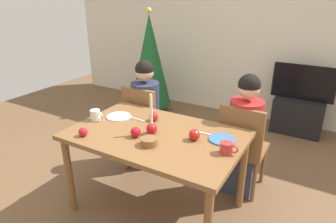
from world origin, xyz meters
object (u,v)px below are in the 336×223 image
tv_stand (298,115)px  mug_left (96,115)px  person_right_child (244,137)px  candle_centerpiece (152,126)px  chair_left (144,120)px  chair_right (242,144)px  mug_right (227,148)px  dining_table (156,142)px  apple_by_left_plate (154,117)px  person_left_child (146,114)px  plate_left (119,116)px  bowl_walnuts (149,142)px  plate_right (222,139)px  christmas_tree (150,61)px  apple_near_candle (136,132)px  apple_far_edge (83,132)px  tv (304,83)px  apple_by_right_mug (194,135)px

tv_stand → mug_left: (-1.45, -2.34, 0.56)m
person_right_child → candle_centerpiece: person_right_child is taller
chair_left → chair_right: size_ratio=1.00×
mug_right → chair_right: bearing=94.9°
mug_left → dining_table: bearing=4.2°
dining_table → candle_centerpiece: 0.16m
dining_table → tv_stand: size_ratio=2.19×
tv_stand → mug_left: 2.81m
dining_table → apple_by_left_plate: (-0.15, 0.20, 0.12)m
chair_right → person_left_child: 1.09m
person_right_child → plate_left: person_right_child is taller
person_right_child → bowl_walnuts: person_right_child is taller
candle_centerpiece → plate_right: (0.53, 0.18, -0.06)m
chair_left → christmas_tree: christmas_tree is taller
chair_left → apple_near_candle: bearing=-59.6°
plate_left → plate_right: same height
person_left_child → apple_by_left_plate: (0.39, -0.44, 0.22)m
person_right_child → plate_left: bearing=-152.6°
bowl_walnuts → apple_far_edge: apple_far_edge is taller
dining_table → person_right_child: bearing=49.1°
chair_right → person_left_child: (-1.09, 0.03, 0.06)m
tv → bowl_walnuts: size_ratio=6.12×
candle_centerpiece → apple_near_candle: size_ratio=4.08×
apple_far_edge → candle_centerpiece: bearing=34.2°
person_left_child → tv_stand: bearing=50.2°
chair_right → bowl_walnuts: size_ratio=6.97×
dining_table → tv: 2.45m
tv → mug_left: size_ratio=5.97×
dining_table → person_left_child: person_left_child is taller
candle_centerpiece → bowl_walnuts: candle_centerpiece is taller
person_right_child → plate_left: (-1.02, -0.53, 0.19)m
plate_right → mug_left: 1.13m
plate_right → tv_stand: bearing=81.0°
chair_right → person_right_child: person_right_child is taller
mug_left → apple_by_left_plate: size_ratio=1.64×
mug_left → mug_right: size_ratio=1.00×
apple_near_candle → christmas_tree: bearing=120.5°
chair_left → plate_right: 1.16m
mug_left → apple_far_edge: 0.32m
mug_right → apple_by_right_mug: (-0.29, 0.07, 0.00)m
apple_near_candle → apple_far_edge: 0.42m
tv → mug_left: tv is taller
chair_right → plate_left: bearing=-154.1°
chair_left → bowl_walnuts: (0.60, -0.80, 0.27)m
chair_right → christmas_tree: 2.31m
chair_left → apple_by_left_plate: chair_left is taller
christmas_tree → apple_near_candle: bearing=-59.5°
apple_by_left_plate → mug_right: bearing=-16.3°
apple_by_right_mug → bowl_walnuts: bearing=-136.7°
apple_by_left_plate → bowl_walnuts: bearing=-61.7°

